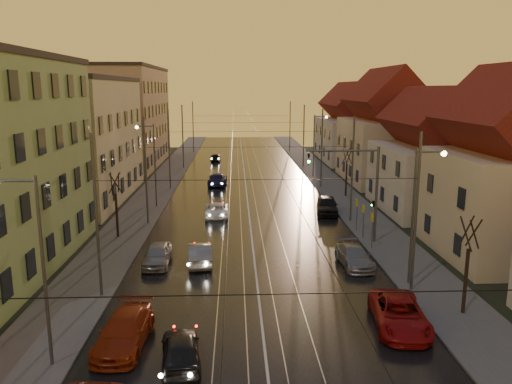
{
  "coord_description": "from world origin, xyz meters",
  "views": [
    {
      "loc": [
        -1.22,
        -16.93,
        11.23
      ],
      "look_at": [
        0.42,
        22.01,
        3.12
      ],
      "focal_mm": 35.0,
      "sensor_mm": 36.0,
      "label": 1
    }
  ],
  "objects": [
    {
      "name": "road",
      "position": [
        0.0,
        40.0,
        0.02
      ],
      "size": [
        16.0,
        120.0,
        0.04
      ],
      "primitive_type": "cube",
      "color": "black",
      "rests_on": "ground"
    },
    {
      "name": "sidewalk_left",
      "position": [
        -10.0,
        40.0,
        0.07
      ],
      "size": [
        4.0,
        120.0,
        0.15
      ],
      "primitive_type": "cube",
      "color": "#4C4C4C",
      "rests_on": "ground"
    },
    {
      "name": "sidewalk_right",
      "position": [
        10.0,
        40.0,
        0.07
      ],
      "size": [
        4.0,
        120.0,
        0.15
      ],
      "primitive_type": "cube",
      "color": "#4C4C4C",
      "rests_on": "ground"
    },
    {
      "name": "tram_rail_0",
      "position": [
        -2.2,
        40.0,
        0.06
      ],
      "size": [
        0.06,
        120.0,
        0.03
      ],
      "primitive_type": "cube",
      "color": "gray",
      "rests_on": "road"
    },
    {
      "name": "tram_rail_1",
      "position": [
        -0.77,
        40.0,
        0.06
      ],
      "size": [
        0.06,
        120.0,
        0.03
      ],
      "primitive_type": "cube",
      "color": "gray",
      "rests_on": "road"
    },
    {
      "name": "tram_rail_2",
      "position": [
        0.77,
        40.0,
        0.06
      ],
      "size": [
        0.06,
        120.0,
        0.03
      ],
      "primitive_type": "cube",
      "color": "gray",
      "rests_on": "road"
    },
    {
      "name": "tram_rail_3",
      "position": [
        2.2,
        40.0,
        0.06
      ],
      "size": [
        0.06,
        120.0,
        0.03
      ],
      "primitive_type": "cube",
      "color": "gray",
      "rests_on": "road"
    },
    {
      "name": "apartment_left_2",
      "position": [
        -17.5,
        34.0,
        6.0
      ],
      "size": [
        10.0,
        20.0,
        12.0
      ],
      "primitive_type": "cube",
      "color": "beige",
      "rests_on": "ground"
    },
    {
      "name": "apartment_left_3",
      "position": [
        -17.5,
        58.0,
        7.0
      ],
      "size": [
        10.0,
        24.0,
        14.0
      ],
      "primitive_type": "cube",
      "color": "#A08367",
      "rests_on": "ground"
    },
    {
      "name": "house_right_1",
      "position": [
        17.0,
        15.0,
        5.45
      ],
      "size": [
        8.67,
        10.2,
        10.8
      ],
      "color": "beige",
      "rests_on": "ground"
    },
    {
      "name": "house_right_2",
      "position": [
        17.0,
        28.0,
        4.64
      ],
      "size": [
        9.18,
        12.24,
        9.2
      ],
      "color": "#BCB7AD",
      "rests_on": "ground"
    },
    {
      "name": "house_right_3",
      "position": [
        17.0,
        43.0,
        5.8
      ],
      "size": [
        9.18,
        14.28,
        11.5
      ],
      "color": "beige",
      "rests_on": "ground"
    },
    {
      "name": "house_right_4",
      "position": [
        17.0,
        61.0,
        5.05
      ],
      "size": [
        9.18,
        16.32,
        10.0
      ],
      "color": "#BCB7AD",
      "rests_on": "ground"
    },
    {
      "name": "catenary_pole_l_1",
      "position": [
        -8.6,
        9.0,
        4.5
      ],
      "size": [
        0.16,
        0.16,
        9.0
      ],
      "primitive_type": "cylinder",
      "color": "#595B60",
      "rests_on": "ground"
    },
    {
      "name": "catenary_pole_r_1",
      "position": [
        8.6,
        9.0,
        4.5
      ],
      "size": [
        0.16,
        0.16,
        9.0
      ],
      "primitive_type": "cylinder",
      "color": "#595B60",
      "rests_on": "ground"
    },
    {
      "name": "catenary_pole_l_2",
      "position": [
        -8.6,
        24.0,
        4.5
      ],
      "size": [
        0.16,
        0.16,
        9.0
      ],
      "primitive_type": "cylinder",
      "color": "#595B60",
      "rests_on": "ground"
    },
    {
      "name": "catenary_pole_r_2",
      "position": [
        8.6,
        24.0,
        4.5
      ],
      "size": [
        0.16,
        0.16,
        9.0
      ],
      "primitive_type": "cylinder",
      "color": "#595B60",
      "rests_on": "ground"
    },
    {
      "name": "catenary_pole_l_3",
      "position": [
        -8.6,
        39.0,
        4.5
      ],
      "size": [
        0.16,
        0.16,
        9.0
      ],
      "primitive_type": "cylinder",
      "color": "#595B60",
      "rests_on": "ground"
    },
    {
      "name": "catenary_pole_r_3",
      "position": [
        8.6,
        39.0,
        4.5
      ],
      "size": [
        0.16,
        0.16,
        9.0
      ],
      "primitive_type": "cylinder",
      "color": "#595B60",
      "rests_on": "ground"
    },
    {
      "name": "catenary_pole_l_4",
      "position": [
        -8.6,
        54.0,
        4.5
      ],
      "size": [
        0.16,
        0.16,
        9.0
      ],
      "primitive_type": "cylinder",
      "color": "#595B60",
      "rests_on": "ground"
    },
    {
      "name": "catenary_pole_r_4",
      "position": [
        8.6,
        54.0,
        4.5
      ],
      "size": [
        0.16,
        0.16,
        9.0
      ],
      "primitive_type": "cylinder",
      "color": "#595B60",
      "rests_on": "ground"
    },
    {
      "name": "catenary_pole_l_5",
      "position": [
        -8.6,
        72.0,
        4.5
      ],
      "size": [
        0.16,
        0.16,
        9.0
      ],
      "primitive_type": "cylinder",
      "color": "#595B60",
      "rests_on": "ground"
    },
    {
      "name": "catenary_pole_r_5",
      "position": [
        8.6,
        72.0,
        4.5
      ],
      "size": [
        0.16,
        0.16,
        9.0
      ],
      "primitive_type": "cylinder",
      "color": "#595B60",
      "rests_on": "ground"
    },
    {
      "name": "street_lamp_0",
      "position": [
        -9.1,
        2.0,
        4.89
      ],
      "size": [
        1.75,
        0.32,
        8.0
      ],
      "color": "#595B60",
      "rests_on": "ground"
    },
    {
      "name": "street_lamp_1",
      "position": [
        9.1,
        10.0,
        4.89
      ],
      "size": [
        1.75,
        0.32,
        8.0
      ],
      "color": "#595B60",
      "rests_on": "ground"
    },
    {
      "name": "street_lamp_2",
      "position": [
        -9.1,
        30.0,
        4.89
      ],
      "size": [
        1.75,
        0.32,
        8.0
      ],
      "color": "#595B60",
      "rests_on": "ground"
    },
    {
      "name": "street_lamp_3",
      "position": [
        9.1,
        46.0,
        4.89
      ],
      "size": [
        1.75,
        0.32,
        8.0
      ],
      "color": "#595B60",
      "rests_on": "ground"
    },
    {
      "name": "traffic_light_mast",
      "position": [
        7.99,
        18.0,
        4.6
      ],
      "size": [
        5.3,
        0.32,
        7.2
      ],
      "color": "#595B60",
      "rests_on": "ground"
    },
    {
      "name": "bare_tree_0",
      "position": [
        -10.2,
        20.0,
        2.49
      ],
      "size": [
        1.09,
        1.09,
        5.11
      ],
      "color": "black",
      "rests_on": "ground"
    },
    {
      "name": "bare_tree_1",
      "position": [
        10.2,
        6.0,
        2.49
      ],
      "size": [
        1.09,
        1.09,
        5.11
      ],
      "color": "black",
      "rests_on": "ground"
    },
    {
      "name": "bare_tree_2",
      "position": [
        10.4,
        34.0,
        2.49
      ],
      "size": [
        1.09,
        1.09,
        5.11
      ],
      "color": "black",
      "rests_on": "ground"
    },
    {
      "name": "driving_car_0",
      "position": [
        -3.53,
        1.98,
        0.66
      ],
      "size": [
        2.04,
        4.07,
        1.33
      ],
      "primitive_type": "imported",
      "rotation": [
        0.0,
        0.0,
        3.27
      ],
      "color": "black",
      "rests_on": "ground"
    },
    {
      "name": "driving_car_1",
      "position": [
        -3.58,
        14.16,
        0.69
      ],
      "size": [
        1.87,
        4.34,
        1.39
      ],
      "primitive_type": "imported",
      "rotation": [
        0.0,
        0.0,
        3.24
      ],
      "color": "gray",
      "rests_on": "ground"
    },
    {
      "name": "driving_car_2",
      "position": [
        -2.88,
        26.44,
        0.63
      ],
      "size": [
        2.23,
        4.61,
        1.26
      ],
      "primitive_type": "imported",
      "rotation": [
        0.0,
        0.0,
        3.17
      ],
      "color": "white",
      "rests_on": "ground"
    },
    {
      "name": "driving_car_3",
      "position": [
        -3.3,
        41.02,
        0.75
      ],
      "size": [
        2.33,
        5.25,
        1.5
      ],
      "primitive_type": "imported",
      "rotation": [
        0.0,
        0.0,
        3.1
      ],
      "color": "#151941",
      "rests_on": "ground"
    },
    {
      "name": "driving_car_4",
      "position": [
        -4.29,
        60.76,
        0.64
      ],
      "size": [
        1.81,
        3.87,
        1.28
      ],
      "primitive_type": "imported",
      "rotation": [
        0.0,
        0.0,
        3.22
      ],
      "color": "black",
      "rests_on": "ground"
    },
    {
      "name": "parked_left_2",
      "position": [
        -6.2,
        3.63,
        0.71
      ],
      "size": [
        2.23,
        4.96,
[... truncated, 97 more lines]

